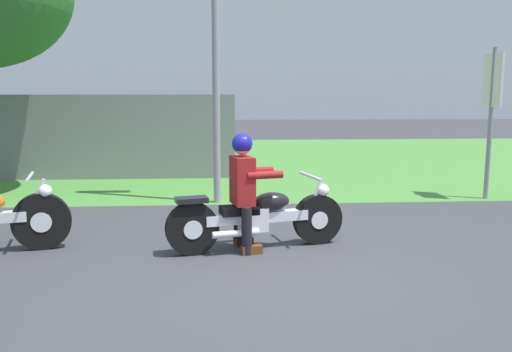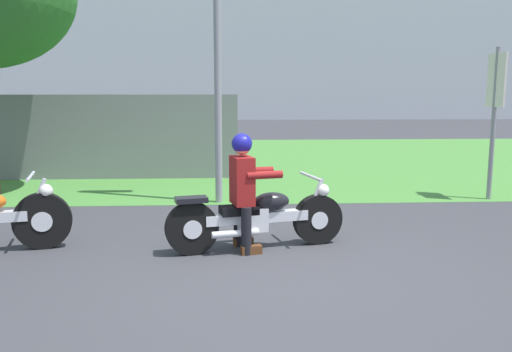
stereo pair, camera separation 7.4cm
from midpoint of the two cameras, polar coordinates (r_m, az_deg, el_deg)
ground at (r=5.48m, az=3.67°, el=-10.82°), size 120.00×120.00×0.00m
grass_verge at (r=14.81m, az=-0.65°, el=1.80°), size 60.00×12.00×0.01m
stadium_facade at (r=40.19m, az=-6.21°, el=16.95°), size 50.92×8.00×14.92m
motorcycle_lead at (r=6.33m, az=0.50°, el=-4.48°), size 2.14×0.80×0.86m
rider_lead at (r=6.20m, az=-0.99°, el=-0.74°), size 0.62×0.55×1.39m
sign_banner at (r=10.02m, az=24.39°, el=7.44°), size 0.08×0.60×2.60m
fence_segment at (r=11.97m, az=-18.82°, el=3.93°), size 7.00×0.06×1.80m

